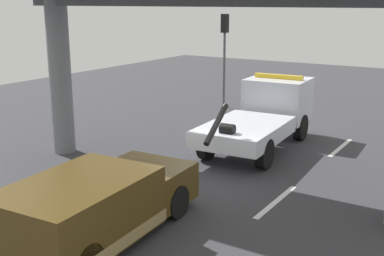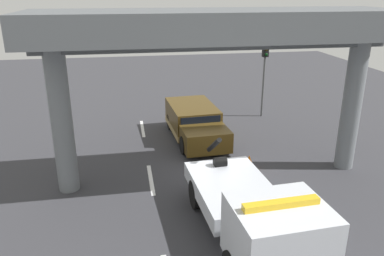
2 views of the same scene
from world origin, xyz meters
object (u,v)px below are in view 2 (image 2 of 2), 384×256
object	(u,v)px
towed_van_green	(195,123)
traffic_cone_orange	(249,163)
traffic_light_near	(265,62)
tow_truck_white	(256,215)

from	to	relation	value
towed_van_green	traffic_cone_orange	distance (m)	4.43
traffic_light_near	traffic_cone_orange	bearing A→B (deg)	-23.72
tow_truck_white	traffic_cone_orange	size ratio (longest dim) A/B	10.33
tow_truck_white	towed_van_green	size ratio (longest dim) A/B	1.38
tow_truck_white	towed_van_green	xyz separation A→B (m)	(-9.15, -0.05, -0.42)
tow_truck_white	traffic_cone_orange	world-z (taller)	tow_truck_white
towed_van_green	traffic_light_near	size ratio (longest dim) A/B	1.20
tow_truck_white	traffic_light_near	world-z (taller)	traffic_light_near
traffic_light_near	traffic_cone_orange	xyz separation A→B (m)	(6.92, -3.04, -2.88)
tow_truck_white	traffic_cone_orange	distance (m)	5.29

